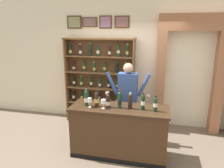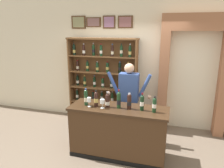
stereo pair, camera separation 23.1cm
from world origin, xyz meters
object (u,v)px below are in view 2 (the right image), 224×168
tasting_bottle_bianco (86,97)px  wine_glass_spare (89,100)px  wine_shelf (103,79)px  shopkeeper (129,94)px  tasting_bottle_riserva (129,101)px  tasting_bottle_brunello (154,105)px  tasting_bottle_vin_santo (142,102)px  tasting_bottle_prosecco (107,100)px  tasting_bottle_chianti (119,100)px  tasting_bottle_super_tuscan (96,99)px  tasting_counter (118,132)px  wine_glass_right (102,102)px

tasting_bottle_bianco → wine_glass_spare: bearing=-35.2°
wine_shelf → shopkeeper: 1.13m
tasting_bottle_riserva → wine_shelf: bearing=124.8°
tasting_bottle_brunello → tasting_bottle_vin_santo: bearing=172.4°
wine_shelf → tasting_bottle_vin_santo: size_ratio=6.68×
tasting_bottle_bianco → wine_glass_spare: 0.11m
tasting_bottle_prosecco → tasting_bottle_chianti: size_ratio=0.85×
wine_glass_spare → tasting_bottle_vin_santo: bearing=5.6°
tasting_bottle_super_tuscan → wine_glass_spare: bearing=-155.9°
tasting_bottle_prosecco → tasting_bottle_brunello: size_ratio=1.01×
tasting_bottle_brunello → tasting_bottle_prosecco: bearing=179.1°
tasting_counter → shopkeeper: 0.84m
tasting_bottle_bianco → tasting_bottle_prosecco: bearing=2.2°
tasting_bottle_super_tuscan → tasting_bottle_prosecco: (0.21, 0.03, -0.02)m
tasting_bottle_riserva → wine_glass_right: bearing=-167.7°
tasting_bottle_riserva → tasting_bottle_brunello: (0.44, -0.03, -0.01)m
tasting_bottle_super_tuscan → tasting_bottle_chianti: bearing=4.7°
tasting_bottle_riserva → wine_glass_spare: 0.73m
shopkeeper → tasting_bottle_vin_santo: size_ratio=5.24×
tasting_counter → tasting_bottle_brunello: bearing=-3.6°
wine_glass_spare → wine_glass_right: wine_glass_spare is taller
tasting_bottle_super_tuscan → tasting_bottle_vin_santo: size_ratio=0.96×
wine_glass_right → wine_glass_spare: bearing=179.1°
shopkeeper → tasting_bottle_chianti: size_ratio=4.86×
tasting_bottle_super_tuscan → tasting_bottle_riserva: (0.61, 0.05, 0.00)m
tasting_bottle_brunello → wine_glass_spare: tasting_bottle_brunello is taller
tasting_bottle_bianco → wine_glass_right: tasting_bottle_bianco is taller
wine_glass_right → tasting_counter: bearing=22.0°
tasting_bottle_prosecco → tasting_bottle_vin_santo: (0.63, 0.02, 0.02)m
tasting_bottle_super_tuscan → tasting_bottle_brunello: 1.05m
tasting_bottle_prosecco → tasting_bottle_chianti: tasting_bottle_chianti is taller
tasting_bottle_vin_santo → wine_glass_right: (-0.70, -0.10, -0.02)m
shopkeeper → tasting_bottle_brunello: size_ratio=5.81×
wine_glass_spare → tasting_bottle_prosecco: bearing=13.4°
tasting_bottle_bianco → tasting_bottle_vin_santo: size_ratio=1.02×
wine_shelf → tasting_bottle_riserva: size_ratio=7.22×
wine_shelf → tasting_bottle_bianco: (0.16, -1.43, 0.00)m
shopkeeper → wine_glass_spare: shopkeeper is taller
tasting_counter → tasting_bottle_brunello: tasting_bottle_brunello is taller
tasting_bottle_super_tuscan → wine_glass_right: bearing=-21.6°
tasting_bottle_super_tuscan → tasting_bottle_riserva: 0.61m
wine_shelf → tasting_bottle_chianti: size_ratio=6.19×
wine_shelf → wine_glass_spare: (0.25, -1.49, -0.02)m
wine_shelf → shopkeeper: size_ratio=1.27×
tasting_bottle_prosecco → wine_glass_spare: bearing=-166.6°
tasting_bottle_riserva → tasting_bottle_vin_santo: size_ratio=0.92×
wine_shelf → tasting_bottle_vin_santo: bearing=-49.5°
tasting_bottle_chianti → wine_glass_spare: (-0.54, -0.09, -0.03)m
tasting_bottle_super_tuscan → tasting_bottle_prosecco: bearing=7.0°
tasting_counter → tasting_bottle_super_tuscan: (-0.41, -0.05, 0.62)m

